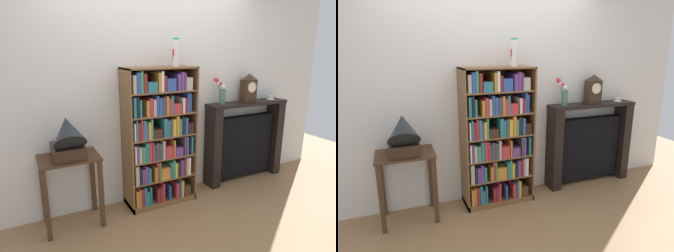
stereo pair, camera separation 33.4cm
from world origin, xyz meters
The scene contains 10 objects.
ground_plane centered at (0.00, 0.00, -0.01)m, with size 7.98×6.40×0.02m, color #997047.
wall_back centered at (0.15, 0.28, 1.30)m, with size 4.98×0.08×2.60m, color silver.
bookshelf centered at (-0.02, 0.06, 0.76)m, with size 0.79×0.35×1.57m.
cup_stack centered at (0.19, 0.05, 1.71)m, with size 0.07×0.07×0.30m.
side_table_left centered at (-1.00, 0.03, 0.54)m, with size 0.57×0.42×0.73m.
gramophone centered at (-1.00, -0.03, 0.94)m, with size 0.30×0.48×0.49m.
fireplace_mantel centered at (1.30, 0.14, 0.53)m, with size 1.18×0.25×1.08m.
mantel_clock centered at (1.30, 0.11, 1.26)m, with size 0.19×0.13×0.36m.
flower_vase centered at (0.87, 0.12, 1.23)m, with size 0.14×0.14×0.33m.
teacup_with_saucer centered at (1.70, 0.12, 1.10)m, with size 0.12×0.11×0.06m.
Camera 1 is at (-1.36, -2.81, 1.75)m, focal length 31.57 mm.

